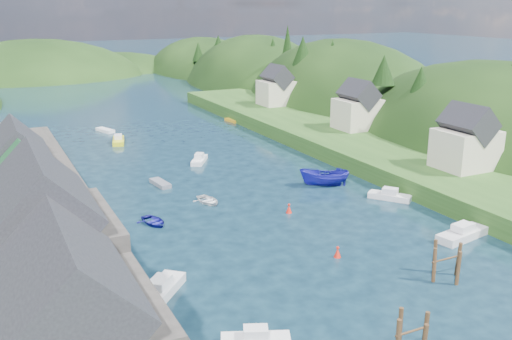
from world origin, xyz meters
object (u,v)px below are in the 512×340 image
piling_cluster_far (446,265)px  channel_buoy_near (338,252)px  piling_cluster_near (411,338)px  channel_buoy_far (289,209)px

piling_cluster_far → channel_buoy_near: bearing=128.0°
piling_cluster_near → channel_buoy_far: 27.96m
piling_cluster_near → piling_cluster_far: piling_cluster_far is taller
piling_cluster_far → channel_buoy_near: 9.73m
channel_buoy_near → piling_cluster_near: bearing=-105.7°
piling_cluster_near → channel_buoy_far: piling_cluster_near is taller
channel_buoy_near → channel_buoy_far: same height
piling_cluster_near → piling_cluster_far: (10.21, 7.39, 0.05)m
piling_cluster_near → piling_cluster_far: bearing=35.9°
piling_cluster_far → channel_buoy_far: bearing=102.1°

